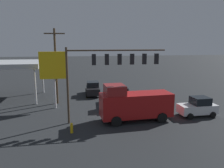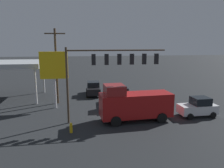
{
  "view_description": "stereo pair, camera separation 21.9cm",
  "coord_description": "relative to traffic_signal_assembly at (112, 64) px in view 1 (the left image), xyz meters",
  "views": [
    {
      "loc": [
        3.64,
        20.12,
        7.45
      ],
      "look_at": [
        0.0,
        -2.0,
        3.15
      ],
      "focal_mm": 35.0,
      "sensor_mm": 36.0,
      "label": 1
    },
    {
      "loc": [
        3.42,
        20.15,
        7.45
      ],
      "look_at": [
        0.0,
        -2.0,
        3.15
      ],
      "focal_mm": 35.0,
      "sensor_mm": 36.0,
      "label": 2
    }
  ],
  "objects": [
    {
      "name": "delivery_truck",
      "position": [
        -2.12,
        0.31,
        -3.79
      ],
      "size": [
        6.92,
        2.86,
        3.58
      ],
      "rotation": [
        0.0,
        0.0,
        0.06
      ],
      "color": "maroon",
      "rests_on": "ground"
    },
    {
      "name": "fire_hydrant",
      "position": [
        3.77,
        2.32,
        -5.05
      ],
      "size": [
        0.24,
        0.24,
        0.88
      ],
      "color": "gold",
      "rests_on": "ground"
    },
    {
      "name": "sedan_far",
      "position": [
        0.99,
        -10.83,
        -4.54
      ],
      "size": [
        2.17,
        4.46,
        1.93
      ],
      "rotation": [
        0.0,
        0.0,
        1.54
      ],
      "color": "black",
      "rests_on": "ground"
    },
    {
      "name": "hatchback_crossing",
      "position": [
        -8.93,
        0.02,
        -4.54
      ],
      "size": [
        3.84,
        2.04,
        1.97
      ],
      "rotation": [
        0.0,
        0.0,
        0.03
      ],
      "color": "silver",
      "rests_on": "ground"
    },
    {
      "name": "utility_pole",
      "position": [
        5.65,
        -7.1,
        -0.68
      ],
      "size": [
        2.4,
        0.26,
        9.05
      ],
      "color": "#473828",
      "rests_on": "ground"
    },
    {
      "name": "ground_plane",
      "position": [
        -0.41,
        -0.34,
        -5.49
      ],
      "size": [
        200.0,
        200.0,
        0.0
      ],
      "primitive_type": "plane",
      "color": "black"
    },
    {
      "name": "traffic_signal_assembly",
      "position": [
        0.0,
        0.0,
        0.0
      ],
      "size": [
        9.22,
        0.43,
        7.03
      ],
      "color": "#473828",
      "rests_on": "ground"
    },
    {
      "name": "price_sign",
      "position": [
        5.72,
        -5.15,
        -0.8
      ],
      "size": [
        3.09,
        0.27,
        6.44
      ],
      "color": "silver",
      "rests_on": "ground"
    },
    {
      "name": "pickup_parked",
      "position": [
        -1.58,
        -4.75,
        -4.38
      ],
      "size": [
        2.5,
        5.31,
        2.4
      ],
      "rotation": [
        0.0,
        0.0,
        1.51
      ],
      "color": "silver",
      "rests_on": "ground"
    }
  ]
}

